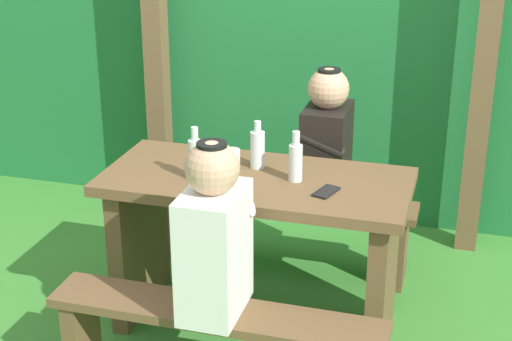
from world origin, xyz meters
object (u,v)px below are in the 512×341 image
Objects in this scene: person_black_coat at (326,142)px; bottle_left at (195,158)px; picnic_table at (256,227)px; bench_near at (216,335)px; bottle_right at (296,161)px; bench_far at (286,216)px; person_white_shirt at (214,236)px; bottle_center at (258,148)px; cell_phone at (326,192)px; drinking_glass at (232,159)px.

person_black_coat is 2.90× the size of bottle_left.
person_black_coat is at bearing 70.42° from picnic_table.
bench_near is 0.84m from bottle_right.
picnic_table reaches higher than bench_far.
bottle_center is (-0.02, 0.70, 0.11)m from person_white_shirt.
bench_far is at bearing 107.27° from bottle_right.
bench_far is 1.95× the size of person_black_coat.
person_black_coat is 5.14× the size of cell_phone.
bench_far is 0.83m from bottle_right.
person_black_coat is 3.17× the size of bottle_center.
bottle_center is at bearing 152.76° from bottle_right.
bench_far is at bearing 70.03° from bottle_left.
drinking_glass is at bearing 52.66° from bottle_left.
bottle_left is at bearing -109.97° from bench_far.
person_white_shirt is (-0.00, -0.59, 0.24)m from picnic_table.
bench_far is 0.93m from bottle_left.
picnic_table is 1.00× the size of bench_near.
bottle_center is at bearing -116.25° from person_black_coat.
bottle_right reaches higher than bottle_center.
bottle_left is at bearing -157.68° from picnic_table.
drinking_glass is 0.42× the size of bottle_right.
bottle_right is at bearing 2.02° from picnic_table.
picnic_table is 0.39m from bottle_right.
bottle_left is 1.09× the size of bottle_center.
person_black_coat reaches higher than bench_near.
picnic_table is 14.21× the size of drinking_glass.
person_white_shirt is (-0.00, -1.18, 0.45)m from bench_far.
picnic_table is 10.00× the size of cell_phone.
drinking_glass is at bearing -103.69° from bench_far.
bench_near is at bearing -90.00° from bench_far.
picnic_table is at bearing 22.32° from bottle_left.
bench_near is 14.21× the size of drinking_glass.
person_black_coat is at bearing -0.91° from bench_far.
person_black_coat is at bearing 63.75° from bottle_center.
picnic_table is 6.17× the size of bottle_center.
bottle_center is (0.23, 0.22, -0.01)m from bottle_left.
bench_far is at bearing 86.99° from bottle_center.
person_black_coat is 0.54m from bottle_center.
person_black_coat is (0.21, -0.00, 0.45)m from bench_far.
picnic_table is 6.01× the size of bottle_right.
picnic_table is at bearing -90.00° from bench_far.
cell_phone is (0.13, -0.68, 0.02)m from person_black_coat.
cell_phone is at bearing -63.33° from bench_far.
person_white_shirt is 1.19m from person_black_coat.
bottle_right is 1.03× the size of bottle_center.
person_black_coat is (0.21, 0.59, 0.24)m from picnic_table.
bottle_right is 0.23m from bottle_center.
bench_near is at bearing -90.00° from picnic_table.
cell_phone reaches higher than bench_near.
bottle_left is at bearing -136.40° from bottle_center.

